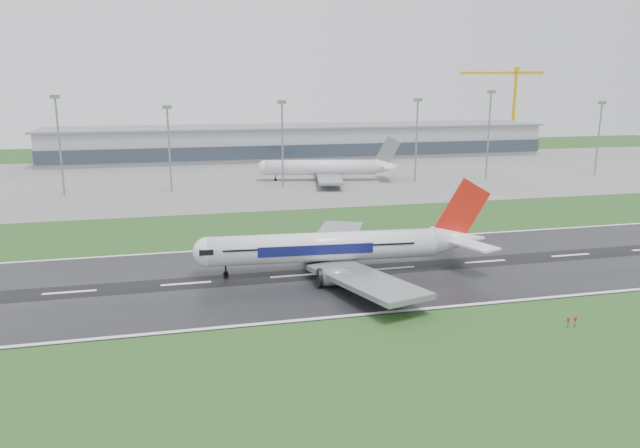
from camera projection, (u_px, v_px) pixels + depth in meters
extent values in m
plane|color=#1F4519|center=(485.00, 262.00, 122.33)|extent=(520.00, 520.00, 0.00)
cube|color=black|center=(485.00, 262.00, 122.32)|extent=(400.00, 45.00, 0.10)
cube|color=slate|center=(332.00, 174.00, 240.69)|extent=(400.00, 130.00, 0.08)
cube|color=gray|center=(302.00, 142.00, 295.80)|extent=(240.00, 36.00, 15.00)
cylinder|color=gray|center=(60.00, 148.00, 191.55)|extent=(0.64, 0.64, 31.11)
cylinder|color=gray|center=(169.00, 151.00, 199.65)|extent=(0.64, 0.64, 27.59)
cylinder|color=gray|center=(282.00, 146.00, 208.17)|extent=(0.64, 0.64, 29.01)
cylinder|color=gray|center=(416.00, 142.00, 219.41)|extent=(0.64, 0.64, 29.40)
cylinder|color=gray|center=(488.00, 137.00, 225.66)|extent=(0.64, 0.64, 32.18)
cylinder|color=gray|center=(598.00, 140.00, 237.06)|extent=(0.64, 0.64, 27.89)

